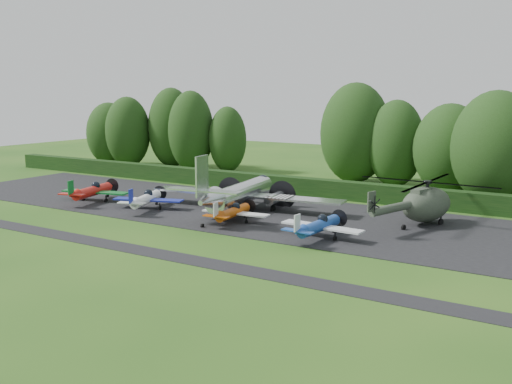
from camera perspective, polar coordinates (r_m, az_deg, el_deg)
The scene contains 19 objects.
ground at distance 49.55m, azimuth -9.25°, elevation -3.70°, with size 160.00×160.00×0.00m, color #204D15.
apron at distance 57.31m, azimuth -2.77°, elevation -1.71°, with size 70.00×18.00×0.01m, color black.
taxiway_verge at distance 45.31m, azimuth -14.19°, elevation -5.17°, with size 70.00×2.00×0.00m, color black.
hedgerow at distance 66.55m, azimuth 2.53°, elevation -0.07°, with size 90.00×1.60×2.00m, color black.
transport_plane at distance 55.74m, azimuth -1.67°, elevation -0.14°, with size 20.29×15.56×6.50m.
light_plane_red at distance 63.07m, azimuth -16.01°, elevation 0.11°, with size 7.59×7.98×2.92m.
light_plane_white at distance 57.61m, azimuth -10.91°, elevation -0.68°, with size 7.09×7.46×2.73m.
light_plane_orange at distance 50.99m, azimuth -2.28°, elevation -2.01°, with size 6.36×6.69×2.44m.
light_plane_blue at distance 45.68m, azimuth 6.33°, elevation -3.37°, with size 6.94×7.30×2.67m.
helicopter at distance 52.27m, azimuth 16.66°, elevation -0.91°, with size 12.22×14.31×3.94m.
tree_2 at distance 94.60m, azimuth -14.46°, elevation 5.65°, with size 7.16×7.16×9.99m.
tree_3 at distance 72.07m, azimuth 13.81°, elevation 4.71°, with size 6.82×6.82×10.72m.
tree_4 at distance 74.36m, azimuth 9.89°, elevation 5.82°, with size 8.94×8.94×12.83m.
tree_5 at distance 91.34m, azimuth -12.71°, elevation 5.87°, with size 6.93×6.93×10.92m.
tree_6 at distance 83.47m, azimuth -2.86°, elevation 5.27°, with size 5.51×5.51×9.57m.
tree_8 at distance 69.02m, azimuth 18.76°, elevation 4.11°, with size 8.11×8.11×10.37m.
tree_9 at distance 90.01m, azimuth -8.44°, elevation 6.39°, with size 7.24×7.24×12.29m.
tree_10 at distance 64.10m, azimuth 22.77°, elevation 4.11°, with size 8.85×8.85×11.84m.
tree_11 at distance 85.25m, azimuth -6.53°, elevation 6.08°, with size 6.75×6.75×11.84m.
Camera 1 is at (31.44, -36.49, 11.60)m, focal length 40.00 mm.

